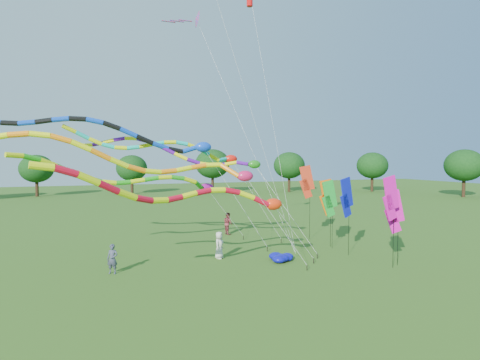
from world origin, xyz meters
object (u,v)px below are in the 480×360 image
object	(u,v)px
tube_kite_orange	(163,163)
blue_nylon_heap	(286,257)
person_b	(112,259)
tube_kite_red	(204,195)
person_c	(228,223)
person_a	(219,245)

from	to	relation	value
tube_kite_orange	blue_nylon_heap	size ratio (longest dim) A/B	9.16
person_b	blue_nylon_heap	bearing A→B (deg)	21.39
tube_kite_red	person_c	xyz separation A→B (m)	(5.22, 12.11, -3.43)
tube_kite_orange	person_b	distance (m)	6.32
blue_nylon_heap	person_c	size ratio (longest dim) A/B	0.90
tube_kite_orange	blue_nylon_heap	world-z (taller)	tube_kite_orange
person_a	person_c	bearing A→B (deg)	14.14
tube_kite_red	person_c	distance (m)	13.62
tube_kite_orange	person_b	world-z (taller)	tube_kite_orange
tube_kite_orange	person_c	xyz separation A→B (m)	(6.96, 11.54, -4.90)
tube_kite_red	tube_kite_orange	world-z (taller)	tube_kite_orange
tube_kite_red	person_b	world-z (taller)	tube_kite_red
tube_kite_red	person_a	bearing A→B (deg)	49.42
tube_kite_orange	person_c	bearing A→B (deg)	57.27
person_a	tube_kite_red	bearing A→B (deg)	-168.11
tube_kite_red	person_c	size ratio (longest dim) A/B	7.83
tube_kite_orange	blue_nylon_heap	xyz separation A→B (m)	(7.48, 2.42, -5.55)
blue_nylon_heap	person_c	world-z (taller)	person_c
tube_kite_orange	person_c	world-z (taller)	tube_kite_orange
tube_kite_red	tube_kite_orange	size ratio (longest dim) A/B	0.95
tube_kite_red	person_c	world-z (taller)	tube_kite_red
tube_kite_orange	person_b	bearing A→B (deg)	122.25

